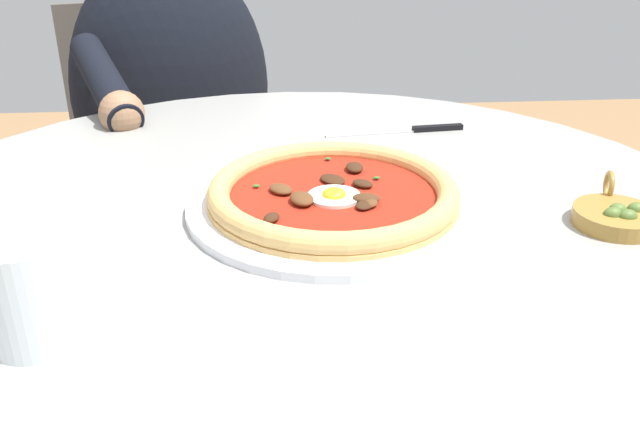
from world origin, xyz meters
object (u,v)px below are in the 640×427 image
(dining_table, at_px, (302,319))
(cafe_chair_diner, at_px, (168,156))
(water_glass, at_px, (28,301))
(olive_pan, at_px, (616,216))
(diner_person, at_px, (182,182))
(pizza_on_plate, at_px, (333,197))
(steak_knife, at_px, (415,130))

(dining_table, relative_size, cafe_chair_diner, 1.17)
(water_glass, height_order, olive_pan, water_glass)
(diner_person, height_order, cafe_chair_diner, diner_person)
(pizza_on_plate, height_order, cafe_chair_diner, cafe_chair_diner)
(olive_pan, distance_m, diner_person, 0.96)
(dining_table, relative_size, olive_pan, 8.91)
(water_glass, bearing_deg, steak_knife, 50.31)
(steak_knife, height_order, cafe_chair_diner, cafe_chair_diner)
(dining_table, bearing_deg, pizza_on_plate, -3.45)
(olive_pan, height_order, cafe_chair_diner, cafe_chair_diner)
(pizza_on_plate, distance_m, diner_person, 0.76)
(diner_person, bearing_deg, dining_table, -71.25)
(pizza_on_plate, relative_size, steak_knife, 1.56)
(water_glass, bearing_deg, cafe_chair_diner, 92.61)
(dining_table, distance_m, diner_person, 0.71)
(dining_table, xyz_separation_m, water_glass, (-0.22, -0.23, 0.19))
(dining_table, relative_size, diner_person, 0.88)
(steak_knife, xyz_separation_m, diner_person, (-0.41, 0.40, -0.24))
(water_glass, relative_size, diner_person, 0.08)
(pizza_on_plate, bearing_deg, dining_table, 176.55)
(steak_knife, relative_size, cafe_chair_diner, 0.25)
(dining_table, bearing_deg, olive_pan, -10.85)
(dining_table, bearing_deg, diner_person, 108.75)
(pizza_on_plate, bearing_deg, steak_knife, 60.50)
(cafe_chair_diner, bearing_deg, dining_table, -71.39)
(olive_pan, height_order, diner_person, diner_person)
(dining_table, relative_size, pizza_on_plate, 3.07)
(diner_person, bearing_deg, steak_knife, -44.02)
(water_glass, bearing_deg, dining_table, 45.90)
(dining_table, height_order, pizza_on_plate, pizza_on_plate)
(dining_table, distance_m, water_glass, 0.37)
(water_glass, relative_size, steak_knife, 0.42)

